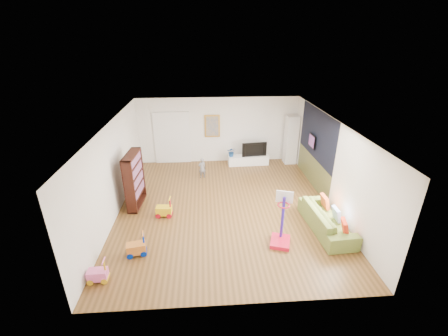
{
  "coord_description": "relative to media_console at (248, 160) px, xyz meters",
  "views": [
    {
      "loc": [
        -0.59,
        -8.08,
        4.96
      ],
      "look_at": [
        0.0,
        0.4,
        1.15
      ],
      "focal_mm": 24.0,
      "sensor_mm": 36.0,
      "label": 1
    }
  ],
  "objects": [
    {
      "name": "sofa",
      "position": [
        1.5,
        -4.64,
        0.12
      ],
      "size": [
        0.98,
        2.2,
        0.63
      ],
      "primitive_type": "imported",
      "rotation": [
        0.0,
        0.0,
        1.64
      ],
      "color": "olive",
      "rests_on": "ground"
    },
    {
      "name": "olive_wainscot",
      "position": [
        2.03,
        -1.87,
        0.31
      ],
      "size": [
        0.01,
        3.2,
        1.0
      ],
      "primitive_type": "cube",
      "color": "brown",
      "rests_on": "wall_right"
    },
    {
      "name": "bookshelf",
      "position": [
        -3.98,
        -2.93,
        0.67
      ],
      "size": [
        0.39,
        1.2,
        1.72
      ],
      "primitive_type": "cube",
      "rotation": [
        0.0,
        0.0,
        -0.07
      ],
      "color": "black",
      "rests_on": "ground"
    },
    {
      "name": "wall_back",
      "position": [
        -1.21,
        0.48,
        1.16
      ],
      "size": [
        6.5,
        0.0,
        2.7
      ],
      "primitive_type": "cube",
      "color": "white",
      "rests_on": "ground"
    },
    {
      "name": "artwork_right",
      "position": [
        1.96,
        -1.67,
        1.36
      ],
      "size": [
        0.04,
        0.56,
        0.46
      ],
      "primitive_type": "cube",
      "color": "#7F3F8C",
      "rests_on": "wall_right"
    },
    {
      "name": "pillow_right",
      "position": [
        1.67,
        -4.01,
        0.3
      ],
      "size": [
        0.12,
        0.4,
        0.39
      ],
      "primitive_type": "cube",
      "rotation": [
        0.0,
        0.0,
        0.05
      ],
      "color": "#BE461E",
      "rests_on": "sofa"
    },
    {
      "name": "ceiling",
      "position": [
        -1.21,
        -3.27,
        2.51
      ],
      "size": [
        6.5,
        7.5,
        0.0
      ],
      "primitive_type": "cube",
      "color": "white",
      "rests_on": "ground"
    },
    {
      "name": "wall_front",
      "position": [
        -1.21,
        -7.02,
        1.16
      ],
      "size": [
        6.5,
        0.0,
        2.7
      ],
      "primitive_type": "cube",
      "color": "silver",
      "rests_on": "ground"
    },
    {
      "name": "child",
      "position": [
        -1.91,
        -1.13,
        0.2
      ],
      "size": [
        0.34,
        0.29,
        0.79
      ],
      "primitive_type": "imported",
      "rotation": [
        0.0,
        0.0,
        3.55
      ],
      "color": "slate",
      "rests_on": "ground"
    },
    {
      "name": "wall_left",
      "position": [
        -4.46,
        -3.27,
        1.16
      ],
      "size": [
        0.0,
        7.5,
        2.7
      ],
      "primitive_type": "cube",
      "color": "white",
      "rests_on": "ground"
    },
    {
      "name": "floor",
      "position": [
        -1.21,
        -3.27,
        -0.19
      ],
      "size": [
        6.5,
        7.5,
        0.0
      ],
      "primitive_type": "cube",
      "color": "brown",
      "rests_on": "ground"
    },
    {
      "name": "wall_right",
      "position": [
        2.04,
        -3.27,
        1.16
      ],
      "size": [
        0.0,
        7.5,
        2.7
      ],
      "primitive_type": "cube",
      "color": "silver",
      "rests_on": "ground"
    },
    {
      "name": "ride_on_yellow",
      "position": [
        -3.04,
        -3.69,
        0.11
      ],
      "size": [
        0.47,
        0.31,
        0.61
      ],
      "primitive_type": "cube",
      "rotation": [
        0.0,
        0.0,
        -0.08
      ],
      "color": "yellow",
      "rests_on": "ground"
    },
    {
      "name": "pillow_center",
      "position": [
        1.74,
        -4.68,
        0.3
      ],
      "size": [
        0.1,
        0.37,
        0.37
      ],
      "primitive_type": "cube",
      "rotation": [
        0.0,
        0.0,
        0.02
      ],
      "color": "silver",
      "rests_on": "sofa"
    },
    {
      "name": "media_console",
      "position": [
        0.0,
        0.0,
        0.0
      ],
      "size": [
        1.67,
        0.48,
        0.39
      ],
      "primitive_type": "cube",
      "rotation": [
        0.0,
        0.0,
        0.04
      ],
      "color": "white",
      "rests_on": "ground"
    },
    {
      "name": "doorway",
      "position": [
        -3.11,
        0.44,
        0.86
      ],
      "size": [
        1.45,
        0.06,
        2.1
      ],
      "primitive_type": "cube",
      "color": "white",
      "rests_on": "ground"
    },
    {
      "name": "navy_accent",
      "position": [
        2.03,
        -1.87,
        1.66
      ],
      "size": [
        0.01,
        3.2,
        1.7
      ],
      "primitive_type": "cube",
      "color": "black",
      "rests_on": "wall_right"
    },
    {
      "name": "ride_on_orange",
      "position": [
        -3.53,
        -5.37,
        0.11
      ],
      "size": [
        0.5,
        0.36,
        0.6
      ],
      "primitive_type": "cube",
      "rotation": [
        0.0,
        0.0,
        0.2
      ],
      "color": "#CA732A",
      "rests_on": "ground"
    },
    {
      "name": "vase_plant",
      "position": [
        -0.7,
        -0.03,
        0.39
      ],
      "size": [
        0.4,
        0.37,
        0.39
      ],
      "primitive_type": "imported",
      "rotation": [
        0.0,
        0.0,
        -0.19
      ],
      "color": "navy",
      "rests_on": "media_console"
    },
    {
      "name": "tv",
      "position": [
        0.21,
        0.03,
        0.49
      ],
      "size": [
        1.03,
        0.24,
        0.59
      ],
      "primitive_type": "imported",
      "rotation": [
        0.0,
        0.0,
        0.1
      ],
      "color": "black",
      "rests_on": "media_console"
    },
    {
      "name": "painting_back",
      "position": [
        -1.46,
        0.44,
        1.36
      ],
      "size": [
        0.62,
        0.06,
        0.92
      ],
      "primitive_type": "cube",
      "color": "gold",
      "rests_on": "wall_back"
    },
    {
      "name": "pillow_left",
      "position": [
        1.7,
        -5.28,
        0.3
      ],
      "size": [
        0.18,
        0.4,
        0.39
      ],
      "primitive_type": "cube",
      "rotation": [
        0.0,
        0.0,
        -0.21
      ],
      "color": "red",
      "rests_on": "sofa"
    },
    {
      "name": "tall_cabinet",
      "position": [
        1.75,
        0.1,
        0.81
      ],
      "size": [
        0.49,
        0.49,
        2.0
      ],
      "primitive_type": "cube",
      "rotation": [
        0.0,
        0.0,
        0.04
      ],
      "color": "white",
      "rests_on": "ground"
    },
    {
      "name": "ride_on_pink",
      "position": [
        -4.2,
        -6.18,
        0.08
      ],
      "size": [
        0.42,
        0.27,
        0.55
      ],
      "primitive_type": "cube",
      "rotation": [
        0.0,
        0.0,
        0.03
      ],
      "color": "pink",
      "rests_on": "ground"
    },
    {
      "name": "basketball_hoop",
      "position": [
        0.09,
        -5.18,
        0.52
      ],
      "size": [
        0.65,
        0.72,
        1.43
      ],
      "primitive_type": "cube",
      "rotation": [
        0.0,
        0.0,
        -0.32
      ],
      "color": "red",
      "rests_on": "ground"
    }
  ]
}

